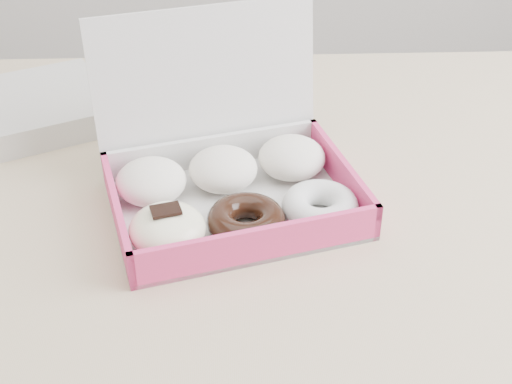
{
  "coord_description": "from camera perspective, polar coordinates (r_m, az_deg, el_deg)",
  "views": [
    {
      "loc": [
        -0.09,
        -0.86,
        1.31
      ],
      "look_at": [
        -0.06,
        -0.11,
        0.79
      ],
      "focal_mm": 50.0,
      "sensor_mm": 36.0,
      "label": 1
    }
  ],
  "objects": [
    {
      "name": "table",
      "position": [
        1.07,
        2.8,
        -1.74
      ],
      "size": [
        1.2,
        0.8,
        0.75
      ],
      "color": "tan",
      "rests_on": "ground"
    },
    {
      "name": "donut_box",
      "position": [
        0.94,
        -2.28,
        0.89
      ],
      "size": [
        0.37,
        0.34,
        0.23
      ],
      "rotation": [
        0.0,
        0.0,
        0.26
      ],
      "color": "silver",
      "rests_on": "table"
    },
    {
      "name": "newspapers",
      "position": [
        1.19,
        -18.36,
        6.14
      ],
      "size": [
        0.33,
        0.3,
        0.04
      ],
      "primitive_type": "cube",
      "rotation": [
        0.0,
        0.0,
        0.44
      ],
      "color": "silver",
      "rests_on": "table"
    }
  ]
}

